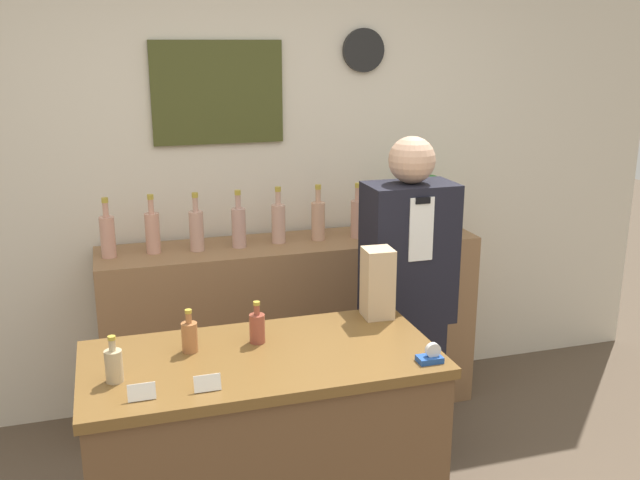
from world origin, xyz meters
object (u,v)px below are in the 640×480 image
at_px(tape_dispenser, 431,356).
at_px(paper_bag, 378,283).
at_px(potted_plant, 429,201).
at_px(shopkeeper, 407,308).

bearing_deg(tape_dispenser, paper_bag, 92.93).
xyz_separation_m(potted_plant, tape_dispenser, (-0.67, -1.45, -0.22)).
xyz_separation_m(potted_plant, paper_bag, (-0.69, -0.97, -0.10)).
bearing_deg(shopkeeper, potted_plant, 58.22).
distance_m(potted_plant, tape_dispenser, 1.61).
height_order(potted_plant, paper_bag, potted_plant).
distance_m(paper_bag, tape_dispenser, 0.49).
bearing_deg(tape_dispenser, shopkeeper, 72.21).
distance_m(shopkeeper, paper_bag, 0.47).
bearing_deg(shopkeeper, paper_bag, -132.56).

